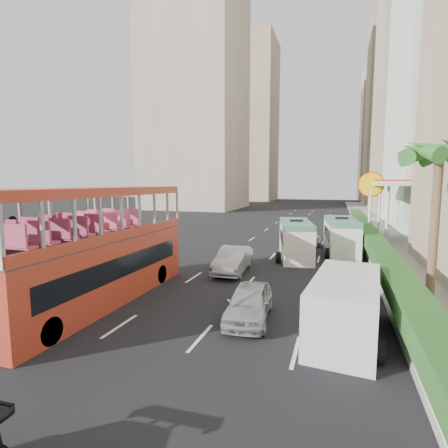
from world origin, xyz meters
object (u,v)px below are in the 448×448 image
at_px(car_silver_lane_a, 233,272).
at_px(panel_van_near, 345,307).
at_px(shell_station, 407,210).
at_px(minibus_far, 341,236).
at_px(double_decker_bus, 98,246).
at_px(van_asset, 306,244).
at_px(panel_van_far, 339,233).
at_px(car_silver_lane_b, 249,319).
at_px(minibus_near, 296,240).
at_px(palm_tree, 434,228).

xyz_separation_m(car_silver_lane_a, panel_van_near, (6.11, -7.07, 1.03)).
height_order(car_silver_lane_a, shell_station, shell_station).
bearing_deg(minibus_far, double_decker_bus, -132.09).
height_order(van_asset, panel_van_far, panel_van_far).
relative_size(car_silver_lane_b, panel_van_far, 0.90).
bearing_deg(minibus_far, car_silver_lane_b, -110.17).
distance_m(minibus_near, shell_station, 14.21).
distance_m(car_silver_lane_a, panel_van_far, 14.02).
height_order(panel_van_near, panel_van_far, panel_van_near).
xyz_separation_m(double_decker_bus, palm_tree, (13.80, 4.00, 0.85)).
xyz_separation_m(car_silver_lane_a, shell_station, (11.84, 16.19, 2.75)).
xyz_separation_m(van_asset, shell_station, (8.57, 5.01, 2.75)).
height_order(minibus_far, palm_tree, palm_tree).
distance_m(car_silver_lane_a, panel_van_near, 9.40).
height_order(panel_van_far, shell_station, shell_station).
distance_m(minibus_far, panel_van_far, 5.19).
bearing_deg(double_decker_bus, panel_van_near, -1.46).
distance_m(car_silver_lane_a, shell_station, 20.24).
bearing_deg(car_silver_lane_a, palm_tree, -18.56).
xyz_separation_m(van_asset, palm_tree, (6.37, -13.99, 3.38)).
xyz_separation_m(palm_tree, shell_station, (2.20, 19.00, -0.63)).
bearing_deg(van_asset, double_decker_bus, -123.81).
xyz_separation_m(van_asset, panel_van_near, (2.83, -18.25, 1.03)).
bearing_deg(panel_van_far, shell_station, 23.71).
xyz_separation_m(minibus_far, palm_tree, (3.58, -10.30, 2.06)).
distance_m(car_silver_lane_a, van_asset, 11.65).
relative_size(panel_van_near, panel_van_far, 1.17).
height_order(double_decker_bus, van_asset, double_decker_bus).
xyz_separation_m(double_decker_bus, car_silver_lane_b, (6.78, 0.11, -2.53)).
bearing_deg(minibus_near, double_decker_bus, -132.50).
xyz_separation_m(car_silver_lane_a, minibus_far, (6.07, 7.48, 1.32)).
bearing_deg(minibus_near, panel_van_far, 57.40).
bearing_deg(car_silver_lane_a, shell_station, 51.52).
bearing_deg(panel_van_far, minibus_far, -96.17).
bearing_deg(panel_van_far, van_asset, -158.48).
relative_size(car_silver_lane_a, panel_van_far, 1.01).
bearing_deg(van_asset, palm_tree, -76.89).
relative_size(double_decker_bus, panel_van_far, 2.49).
bearing_deg(double_decker_bus, panel_van_far, 62.53).
relative_size(van_asset, panel_van_far, 1.03).
bearing_deg(minibus_far, car_silver_lane_a, -135.55).
distance_m(double_decker_bus, panel_van_near, 10.38).
bearing_deg(shell_station, car_silver_lane_b, -111.94).
bearing_deg(minibus_far, panel_van_far, 84.60).
bearing_deg(panel_van_near, shell_station, 82.20).
relative_size(double_decker_bus, van_asset, 2.43).
relative_size(car_silver_lane_a, minibus_near, 0.77).
distance_m(palm_tree, shell_station, 19.14).
relative_size(panel_van_far, palm_tree, 0.69).
xyz_separation_m(car_silver_lane_a, panel_van_far, (5.96, 12.65, 0.88)).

